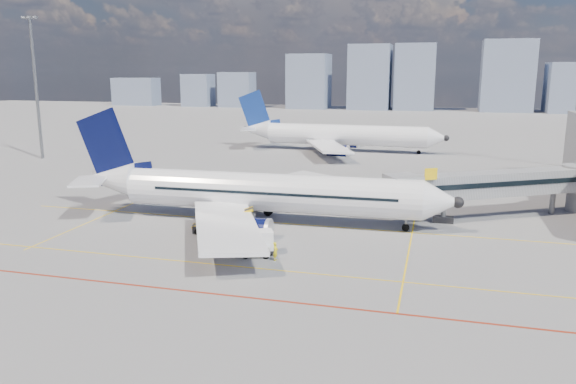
% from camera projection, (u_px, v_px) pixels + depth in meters
% --- Properties ---
extents(ground, '(420.00, 420.00, 0.00)m').
position_uv_depth(ground, '(256.00, 245.00, 52.71)').
color(ground, gray).
rests_on(ground, ground).
extents(apron_markings, '(90.00, 35.12, 0.01)m').
position_uv_depth(apron_markings, '(236.00, 258.00, 49.17)').
color(apron_markings, yellow).
rests_on(apron_markings, ground).
extents(jet_bridge, '(23.55, 15.78, 6.30)m').
position_uv_depth(jet_bridge, '(506.00, 184.00, 61.90)').
color(jet_bridge, '#9B9DA3').
rests_on(jet_bridge, ground).
extents(floodlight_mast_nw, '(3.20, 0.61, 25.45)m').
position_uv_depth(floodlight_mast_nw, '(36.00, 84.00, 101.53)').
color(floodlight_mast_nw, slate).
rests_on(floodlight_mast_nw, ground).
extents(distant_skyline, '(255.21, 15.99, 27.67)m').
position_uv_depth(distant_skyline, '(439.00, 82.00, 225.72)').
color(distant_skyline, slate).
rests_on(distant_skyline, ground).
extents(main_aircraft, '(42.67, 37.18, 12.43)m').
position_uv_depth(main_aircraft, '(254.00, 192.00, 60.33)').
color(main_aircraft, white).
rests_on(main_aircraft, ground).
extents(second_aircraft, '(43.09, 37.54, 12.55)m').
position_uv_depth(second_aircraft, '(337.00, 135.00, 113.45)').
color(second_aircraft, white).
rests_on(second_aircraft, ground).
extents(baggage_tug, '(2.68, 1.94, 1.70)m').
position_uv_depth(baggage_tug, '(255.00, 248.00, 49.31)').
color(baggage_tug, white).
rests_on(baggage_tug, ground).
extents(cargo_dolly, '(4.25, 3.13, 2.13)m').
position_uv_depth(cargo_dolly, '(252.00, 242.00, 49.84)').
color(cargo_dolly, black).
rests_on(cargo_dolly, ground).
extents(belt_loader, '(6.31, 3.16, 2.54)m').
position_uv_depth(belt_loader, '(216.00, 226.00, 56.67)').
color(belt_loader, black).
rests_on(belt_loader, ground).
extents(ramp_worker, '(0.43, 0.62, 1.63)m').
position_uv_depth(ramp_worker, '(275.00, 251.00, 48.30)').
color(ramp_worker, yellow).
rests_on(ramp_worker, ground).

